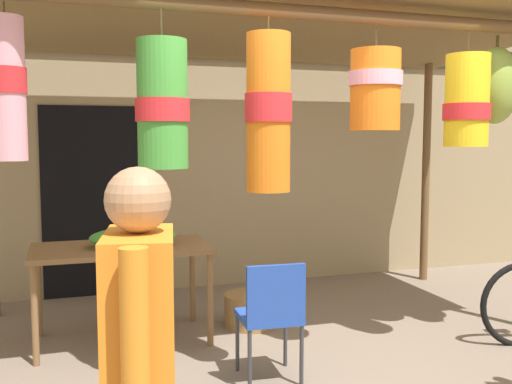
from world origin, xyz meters
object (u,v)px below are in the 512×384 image
at_px(folding_chair, 272,311).
at_px(wicker_basket_by_table, 252,310).
at_px(flower_heap_on_table, 135,237).
at_px(customer_foreground, 141,364).
at_px(display_table, 121,255).

height_order(folding_chair, wicker_basket_by_table, folding_chair).
relative_size(flower_heap_on_table, folding_chair, 0.83).
bearing_deg(flower_heap_on_table, customer_foreground, -96.05).
height_order(display_table, flower_heap_on_table, flower_heap_on_table).
xyz_separation_m(display_table, customer_foreground, (-0.19, -2.90, 0.21)).
bearing_deg(flower_heap_on_table, wicker_basket_by_table, 4.53).
distance_m(folding_chair, wicker_basket_by_table, 1.29).
distance_m(display_table, customer_foreground, 2.91).
xyz_separation_m(display_table, wicker_basket_by_table, (1.13, 0.05, -0.57)).
relative_size(flower_heap_on_table, customer_foreground, 0.44).
distance_m(flower_heap_on_table, wicker_basket_by_table, 1.26).
relative_size(display_table, folding_chair, 1.68).
relative_size(flower_heap_on_table, wicker_basket_by_table, 1.41).
height_order(flower_heap_on_table, wicker_basket_by_table, flower_heap_on_table).
bearing_deg(folding_chair, customer_foreground, -121.84).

